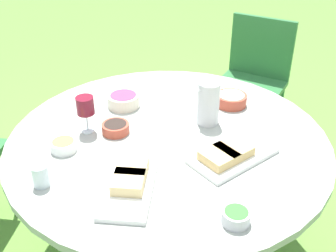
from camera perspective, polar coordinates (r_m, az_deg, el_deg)
name	(u,v)px	position (r m, az deg, el deg)	size (l,w,h in m)	color
ground_plane	(168,245)	(2.37, 0.00, -15.86)	(40.00, 40.00, 0.00)	#5B8C38
dining_table	(168,152)	(1.96, 0.00, -3.54)	(1.45, 1.45, 0.70)	#4C4C51
chair_near_left	(254,73)	(3.00, 11.53, 6.99)	(0.60, 0.60, 0.89)	#2D6B38
water_pitcher	(208,103)	(1.97, 5.49, 3.13)	(0.11, 0.10, 0.21)	silver
wine_glass	(85,107)	(1.92, -11.14, 2.59)	(0.08, 0.08, 0.18)	silver
platter_bread_main	(230,154)	(1.78, 8.37, -3.83)	(0.40, 0.27, 0.06)	white
platter_charcuterie	(129,182)	(1.62, -5.24, -7.58)	(0.34, 0.40, 0.06)	white
bowl_fries	(64,145)	(1.87, -13.96, -2.52)	(0.11, 0.11, 0.05)	white
bowl_salad	(236,216)	(1.49, 9.19, -11.96)	(0.10, 0.10, 0.05)	silver
bowl_olives	(116,128)	(1.95, -7.12, -0.21)	(0.13, 0.13, 0.05)	#B74733
bowl_dip_red	(123,100)	(2.15, -6.05, 3.55)	(0.16, 0.16, 0.06)	beige
bowl_dip_cream	(231,99)	(2.18, 8.56, 3.62)	(0.16, 0.16, 0.06)	#B74733
cup_water_near	(41,176)	(1.68, -16.88, -6.44)	(0.06, 0.06, 0.09)	silver
handbag	(158,112)	(3.26, -1.39, 1.91)	(0.30, 0.14, 0.37)	#232328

